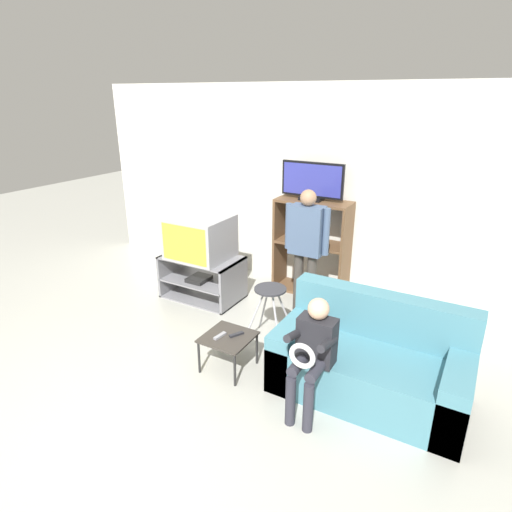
# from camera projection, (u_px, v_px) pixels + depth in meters

# --- Properties ---
(ground_plane) EXTENTS (18.00, 18.00, 0.00)m
(ground_plane) POSITION_uv_depth(u_px,v_px,m) (111.00, 432.00, 3.32)
(ground_plane) COLOR #ADADA3
(wall_back) EXTENTS (6.40, 0.06, 2.60)m
(wall_back) POSITION_uv_depth(u_px,v_px,m) (299.00, 188.00, 5.60)
(wall_back) COLOR silver
(wall_back) RESTS_ON ground_plane
(tv_stand) EXTENTS (0.98, 0.60, 0.55)m
(tv_stand) POSITION_uv_depth(u_px,v_px,m) (202.00, 278.00, 5.43)
(tv_stand) COLOR slate
(tv_stand) RESTS_ON ground_plane
(television_main) EXTENTS (0.71, 0.64, 0.52)m
(television_main) POSITION_uv_depth(u_px,v_px,m) (200.00, 237.00, 5.25)
(television_main) COLOR #9E9EA3
(television_main) RESTS_ON tv_stand
(media_shelf) EXTENTS (0.94, 0.40, 1.23)m
(media_shelf) POSITION_uv_depth(u_px,v_px,m) (312.00, 247.00, 5.47)
(media_shelf) COLOR brown
(media_shelf) RESTS_ON ground_plane
(television_flat) EXTENTS (0.80, 0.20, 0.46)m
(television_flat) POSITION_uv_depth(u_px,v_px,m) (312.00, 182.00, 5.19)
(television_flat) COLOR black
(television_flat) RESTS_ON media_shelf
(folding_stool) EXTENTS (0.46, 0.37, 0.60)m
(folding_stool) POSITION_uv_depth(u_px,v_px,m) (270.00, 298.00, 4.41)
(folding_stool) COLOR #B7B7BC
(folding_stool) RESTS_ON ground_plane
(snack_table) EXTENTS (0.44, 0.44, 0.35)m
(snack_table) POSITION_uv_depth(u_px,v_px,m) (228.00, 340.00, 3.99)
(snack_table) COLOR #38332D
(snack_table) RESTS_ON ground_plane
(remote_control_black) EXTENTS (0.10, 0.14, 0.02)m
(remote_control_black) POSITION_uv_depth(u_px,v_px,m) (236.00, 334.00, 3.99)
(remote_control_black) COLOR #232328
(remote_control_black) RESTS_ON snack_table
(remote_control_white) EXTENTS (0.06, 0.15, 0.02)m
(remote_control_white) POSITION_uv_depth(u_px,v_px,m) (220.00, 336.00, 3.96)
(remote_control_white) COLOR gray
(remote_control_white) RESTS_ON snack_table
(couch) EXTENTS (1.59, 0.82, 0.84)m
(couch) POSITION_uv_depth(u_px,v_px,m) (370.00, 363.00, 3.67)
(couch) COLOR teal
(couch) RESTS_ON ground_plane
(person_standing_adult) EXTENTS (0.53, 0.20, 1.49)m
(person_standing_adult) POSITION_uv_depth(u_px,v_px,m) (306.00, 241.00, 4.83)
(person_standing_adult) COLOR #3D3833
(person_standing_adult) RESTS_ON ground_plane
(person_seated_child) EXTENTS (0.33, 0.43, 0.99)m
(person_seated_child) POSITION_uv_depth(u_px,v_px,m) (313.00, 349.00, 3.34)
(person_seated_child) COLOR #2D2D38
(person_seated_child) RESTS_ON ground_plane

